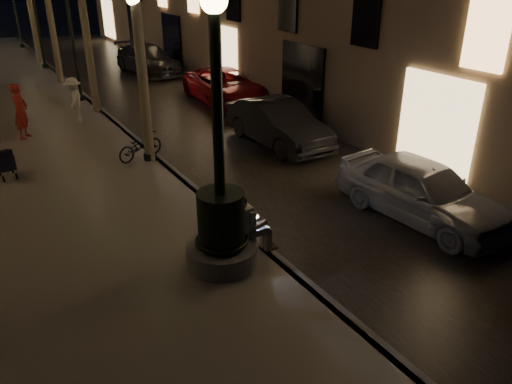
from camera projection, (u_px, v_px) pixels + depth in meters
ground at (96, 109)px, 20.36m from camera, size 120.00×120.00×0.00m
cobble_lane at (165, 99)px, 21.76m from camera, size 6.00×45.00×0.02m
curb_strip at (96, 107)px, 20.32m from camera, size 0.25×45.00×0.20m
fountain_lamppost at (221, 217)px, 9.31m from camera, size 1.40×1.40×5.21m
seated_man_laptop at (249, 223)px, 9.73m from camera, size 0.94×0.32×1.31m
lamp_curb_a at (139, 55)px, 13.43m from camera, size 0.36×0.36×4.81m
lamp_curb_b at (70, 24)px, 19.62m from camera, size 0.36×0.36×4.81m
lamp_curb_c at (35, 9)px, 25.81m from camera, size 0.36×0.36×4.81m
stroller at (5, 161)px, 13.30m from camera, size 0.44×0.96×0.98m
car_front at (422, 190)px, 11.53m from camera, size 2.04×4.39×1.45m
car_second at (278, 123)px, 16.20m from camera, size 1.54×4.40×1.45m
car_third at (225, 86)px, 21.01m from camera, size 2.70×5.18×1.39m
car_rear at (148, 59)px, 26.45m from camera, size 2.35×5.16×1.46m
pedestrian_red at (21, 111)px, 16.15m from camera, size 0.71×0.78×1.80m
pedestrian_white at (74, 100)px, 17.72m from camera, size 1.02×1.21×1.62m
bicycle at (140, 146)px, 14.64m from camera, size 1.61×0.99×0.80m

